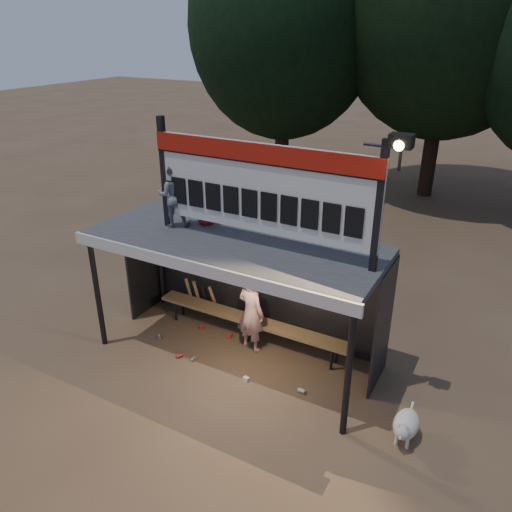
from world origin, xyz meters
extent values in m
plane|color=brown|center=(0.00, 0.00, 0.00)|extent=(80.00, 80.00, 0.00)
imported|color=white|center=(0.14, 0.31, 0.78)|extent=(0.64, 0.49, 1.56)
imported|color=gray|center=(-1.25, 0.05, 2.88)|extent=(0.69, 0.66, 1.13)
imported|color=maroon|center=(-0.81, 0.38, 2.74)|extent=(0.49, 0.44, 0.84)
cube|color=#3D3D40|center=(0.00, 0.00, 2.26)|extent=(5.00, 2.00, 0.12)
cube|color=silver|center=(0.00, -1.02, 2.22)|extent=(5.10, 0.06, 0.20)
cylinder|color=black|center=(-2.40, -0.90, 1.10)|extent=(0.10, 0.10, 2.20)
cylinder|color=black|center=(2.40, -0.90, 1.10)|extent=(0.10, 0.10, 2.20)
cylinder|color=black|center=(-2.40, 0.90, 1.10)|extent=(0.10, 0.10, 2.20)
cylinder|color=black|center=(2.40, 0.90, 1.10)|extent=(0.10, 0.10, 2.20)
cube|color=black|center=(0.00, 1.00, 1.10)|extent=(5.00, 0.04, 2.20)
cube|color=black|center=(-2.50, 0.50, 1.10)|extent=(0.04, 1.00, 2.20)
cube|color=black|center=(2.50, 0.50, 1.10)|extent=(0.04, 1.00, 2.20)
cylinder|color=black|center=(0.00, 1.00, 2.15)|extent=(5.00, 0.06, 0.06)
cube|color=black|center=(-1.35, 0.00, 3.27)|extent=(0.10, 0.10, 1.90)
cube|color=black|center=(2.35, 0.00, 3.27)|extent=(0.10, 0.10, 1.90)
cube|color=silver|center=(0.50, 0.00, 3.27)|extent=(3.80, 0.08, 1.40)
cube|color=#AA170C|center=(0.50, -0.05, 3.83)|extent=(3.80, 0.04, 0.28)
cube|color=black|center=(0.50, -0.06, 3.68)|extent=(3.80, 0.02, 0.03)
cube|color=black|center=(-1.03, -0.05, 3.02)|extent=(0.27, 0.03, 0.45)
cube|color=black|center=(-0.69, -0.05, 3.02)|extent=(0.27, 0.03, 0.45)
cube|color=black|center=(-0.35, -0.05, 3.02)|extent=(0.27, 0.03, 0.45)
cube|color=black|center=(-0.01, -0.05, 3.02)|extent=(0.27, 0.03, 0.45)
cube|color=black|center=(0.33, -0.05, 3.02)|extent=(0.27, 0.03, 0.45)
cube|color=black|center=(0.67, -0.05, 3.02)|extent=(0.27, 0.03, 0.45)
cube|color=black|center=(1.01, -0.05, 3.02)|extent=(0.27, 0.03, 0.45)
cube|color=black|center=(1.35, -0.05, 3.02)|extent=(0.27, 0.03, 0.45)
cube|color=black|center=(1.69, -0.05, 3.02)|extent=(0.27, 0.03, 0.45)
cube|color=black|center=(2.03, -0.05, 3.02)|extent=(0.27, 0.03, 0.45)
cylinder|color=black|center=(2.30, 0.00, 4.12)|extent=(0.50, 0.04, 0.04)
cylinder|color=black|center=(2.55, 0.00, 3.97)|extent=(0.04, 0.04, 0.30)
cube|color=black|center=(2.55, -0.05, 4.22)|extent=(0.30, 0.22, 0.18)
sphere|color=#FFD88C|center=(2.55, -0.14, 4.18)|extent=(0.14, 0.14, 0.14)
cube|color=olive|center=(0.00, 0.55, 0.45)|extent=(4.00, 0.35, 0.06)
cylinder|color=black|center=(-1.70, 0.43, 0.23)|extent=(0.05, 0.05, 0.45)
cylinder|color=black|center=(-1.70, 0.67, 0.23)|extent=(0.05, 0.05, 0.45)
cylinder|color=black|center=(0.00, 0.43, 0.23)|extent=(0.05, 0.05, 0.45)
cylinder|color=black|center=(0.00, 0.67, 0.23)|extent=(0.05, 0.05, 0.45)
cylinder|color=black|center=(1.70, 0.43, 0.23)|extent=(0.05, 0.05, 0.45)
cylinder|color=black|center=(1.70, 0.67, 0.23)|extent=(0.05, 0.05, 0.45)
cylinder|color=black|center=(-4.00, 10.00, 1.87)|extent=(0.50, 0.50, 3.74)
ellipsoid|color=black|center=(-4.00, 10.00, 5.53)|extent=(6.46, 6.46, 7.48)
cylinder|color=black|center=(1.00, 11.50, 2.09)|extent=(0.50, 0.50, 4.18)
ellipsoid|color=black|center=(1.00, 11.50, 6.18)|extent=(7.22, 7.22, 8.36)
ellipsoid|color=white|center=(3.23, -0.57, 0.27)|extent=(0.36, 0.58, 0.36)
sphere|color=beige|center=(3.23, -0.85, 0.36)|extent=(0.22, 0.22, 0.22)
cone|color=beige|center=(3.23, -0.95, 0.34)|extent=(0.10, 0.10, 0.10)
cone|color=beige|center=(3.18, -0.87, 0.46)|extent=(0.06, 0.06, 0.07)
cone|color=beige|center=(3.28, -0.87, 0.46)|extent=(0.06, 0.06, 0.07)
cylinder|color=white|center=(3.15, -0.75, 0.09)|extent=(0.05, 0.05, 0.18)
cylinder|color=beige|center=(3.31, -0.75, 0.09)|extent=(0.05, 0.05, 0.18)
cylinder|color=silver|center=(3.15, -0.39, 0.09)|extent=(0.05, 0.05, 0.18)
cylinder|color=beige|center=(3.31, -0.39, 0.09)|extent=(0.05, 0.05, 0.18)
cylinder|color=silver|center=(3.23, -0.27, 0.34)|extent=(0.04, 0.16, 0.14)
cylinder|color=olive|center=(-1.60, 0.82, 0.43)|extent=(0.08, 0.27, 0.84)
cylinder|color=olive|center=(-1.40, 0.82, 0.43)|extent=(0.09, 0.30, 0.83)
cylinder|color=black|center=(-1.20, 0.82, 0.43)|extent=(0.07, 0.32, 0.83)
cylinder|color=olive|center=(-1.00, 0.82, 0.43)|extent=(0.07, 0.35, 0.82)
cube|color=#B32C1E|center=(-0.39, 0.41, 0.04)|extent=(0.08, 0.11, 0.08)
cylinder|color=#ACACB1|center=(-1.57, -0.27, 0.04)|extent=(0.13, 0.13, 0.07)
cube|color=silver|center=(0.54, -0.56, 0.04)|extent=(0.11, 0.09, 0.08)
cylinder|color=#AD1D21|center=(-0.87, -0.58, 0.04)|extent=(0.11, 0.14, 0.07)
cube|color=#A1A1A6|center=(-0.38, 0.81, 0.04)|extent=(0.12, 0.10, 0.08)
cylinder|color=beige|center=(1.49, -0.38, 0.04)|extent=(0.12, 0.07, 0.07)
cube|color=#AD2F1D|center=(-1.05, 0.39, 0.04)|extent=(0.11, 0.08, 0.08)
cylinder|color=#AEAEB3|center=(-0.60, -0.54, 0.04)|extent=(0.07, 0.12, 0.07)
camera|label=1|loc=(3.99, -6.49, 5.56)|focal=35.00mm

